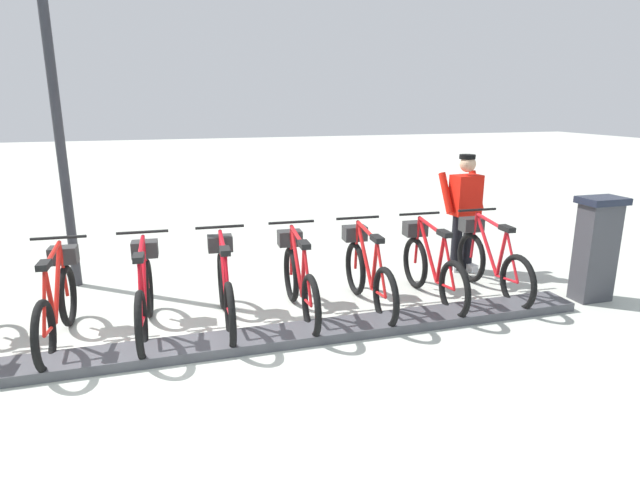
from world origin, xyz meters
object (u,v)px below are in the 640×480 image
(bike_docked_0, at_px, (490,260))
(bike_docked_3, at_px, (299,279))
(bike_docked_1, at_px, (431,266))
(bike_docked_5, at_px, (145,294))
(payment_kiosk, at_px, (596,247))
(lamp_post, at_px, (51,71))
(bike_docked_4, at_px, (225,286))
(worker_near_rack, at_px, (464,208))
(bike_docked_2, at_px, (367,272))
(bike_docked_6, at_px, (57,303))

(bike_docked_0, distance_m, bike_docked_3, 2.49)
(bike_docked_0, bearing_deg, bike_docked_1, 90.00)
(bike_docked_5, bearing_deg, bike_docked_3, -90.00)
(payment_kiosk, distance_m, bike_docked_0, 1.23)
(lamp_post, bearing_deg, bike_docked_3, -125.29)
(bike_docked_0, distance_m, lamp_post, 5.86)
(bike_docked_4, distance_m, worker_near_rack, 3.64)
(payment_kiosk, relative_size, bike_docked_2, 0.74)
(bike_docked_1, bearing_deg, bike_docked_5, 90.00)
(bike_docked_1, xyz_separation_m, bike_docked_5, (0.00, 3.32, 0.00))
(bike_docked_3, xyz_separation_m, bike_docked_4, (0.00, 0.83, 0.00))
(bike_docked_5, distance_m, worker_near_rack, 4.44)
(bike_docked_2, xyz_separation_m, bike_docked_6, (0.00, 3.32, 0.00))
(bike_docked_6, distance_m, lamp_post, 2.94)
(bike_docked_2, bearing_deg, lamp_post, 61.83)
(worker_near_rack, distance_m, lamp_post, 5.61)
(payment_kiosk, distance_m, bike_docked_6, 6.08)
(bike_docked_3, xyz_separation_m, bike_docked_6, (0.00, 2.49, 0.00))
(bike_docked_4, relative_size, worker_near_rack, 1.04)
(bike_docked_4, xyz_separation_m, bike_docked_6, (0.00, 1.66, 0.00))
(bike_docked_1, relative_size, bike_docked_5, 1.00)
(lamp_post, bearing_deg, payment_kiosk, -111.34)
(bike_docked_3, xyz_separation_m, worker_near_rack, (0.93, -2.66, 0.48))
(bike_docked_3, bearing_deg, bike_docked_6, 90.00)
(bike_docked_5, relative_size, lamp_post, 0.41)
(bike_docked_1, bearing_deg, bike_docked_2, 90.00)
(bike_docked_1, bearing_deg, bike_docked_0, -90.00)
(bike_docked_1, distance_m, worker_near_rack, 1.44)
(bike_docked_6, bearing_deg, payment_kiosk, -95.40)
(bike_docked_2, bearing_deg, payment_kiosk, -101.84)
(bike_docked_3, bearing_deg, bike_docked_1, -90.00)
(bike_docked_6, height_order, worker_near_rack, worker_near_rack)
(bike_docked_3, distance_m, bike_docked_5, 1.66)
(bike_docked_5, xyz_separation_m, lamp_post, (1.83, 0.92, 2.30))
(bike_docked_2, height_order, bike_docked_4, same)
(bike_docked_2, bearing_deg, bike_docked_6, 90.00)
(bike_docked_1, height_order, bike_docked_4, same)
(bike_docked_1, relative_size, bike_docked_3, 1.00)
(bike_docked_3, relative_size, bike_docked_5, 1.00)
(bike_docked_2, bearing_deg, bike_docked_3, 90.00)
(payment_kiosk, relative_size, worker_near_rack, 0.77)
(bike_docked_4, height_order, bike_docked_6, same)
(bike_docked_0, height_order, lamp_post, lamp_post)
(bike_docked_1, relative_size, bike_docked_2, 1.00)
(bike_docked_6, relative_size, worker_near_rack, 1.04)
(bike_docked_2, relative_size, bike_docked_5, 1.00)
(payment_kiosk, bearing_deg, lamp_post, 68.66)
(bike_docked_2, height_order, bike_docked_5, same)
(bike_docked_0, bearing_deg, worker_near_rack, -9.98)
(bike_docked_5, height_order, lamp_post, lamp_post)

